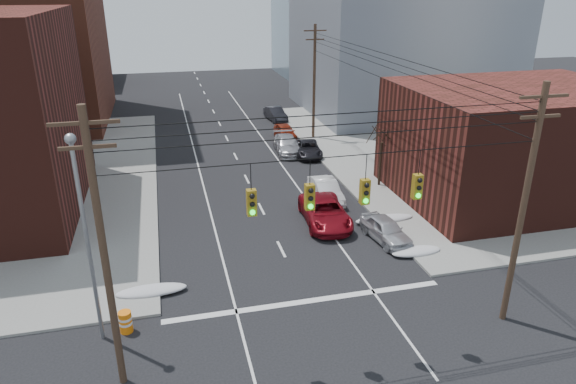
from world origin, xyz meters
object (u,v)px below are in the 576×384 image
lot_car_b (33,180)px  lot_car_d (38,159)px  construction_barrel (126,322)px  parked_car_c (308,149)px  lot_car_a (46,193)px  parked_car_d (287,145)px  parked_car_b (326,190)px  parked_car_a (386,230)px  parked_car_e (285,132)px  parked_car_f (276,114)px  red_pickup (325,212)px

lot_car_b → lot_car_d: (-0.55, 5.08, 0.01)m
lot_car_d → construction_barrel: 25.79m
parked_car_c → lot_car_a: lot_car_a is taller
construction_barrel → parked_car_d: bearing=60.7°
parked_car_d → lot_car_d: size_ratio=1.29×
parked_car_b → lot_car_a: lot_car_a is taller
construction_barrel → lot_car_d: bearing=108.1°
parked_car_a → parked_car_e: size_ratio=0.98×
parked_car_e → parked_car_f: (0.71, 7.59, 0.01)m
parked_car_b → parked_car_e: bearing=87.8°
lot_car_b → parked_car_b: bearing=-105.7°
parked_car_d → lot_car_b: size_ratio=1.07×
parked_car_c → parked_car_d: (-1.60, 1.30, 0.10)m
lot_car_d → construction_barrel: bearing=-164.8°
lot_car_a → construction_barrel: 17.28m
parked_car_e → lot_car_b: lot_car_b is taller
parked_car_b → lot_car_b: 21.98m
parked_car_b → red_pickup: bearing=-107.6°
parked_car_b → parked_car_d: (0.00, 11.51, 0.01)m
lot_car_a → parked_car_d: bearing=-45.8°
parked_car_d → parked_car_a: bearing=-81.0°
parked_car_d → lot_car_d: (-21.32, 0.77, 0.08)m
parked_car_b → parked_car_e: (0.89, 15.93, -0.02)m
red_pickup → lot_car_b: (-19.53, 10.87, 0.03)m
parked_car_e → parked_car_f: size_ratio=0.95×
red_pickup → parked_car_d: (1.24, 15.18, -0.04)m
lot_car_b → lot_car_d: 5.11m
red_pickup → lot_car_b: size_ratio=1.18×
parked_car_e → parked_car_b: bearing=-93.9°
red_pickup → lot_car_d: 25.64m
red_pickup → parked_car_d: size_ratio=1.10×
parked_car_b → lot_car_a: size_ratio=1.08×
lot_car_d → parked_car_e: bearing=-83.6°
parked_car_b → parked_car_c: bearing=82.1°
parked_car_d → lot_car_d: 21.33m
red_pickup → parked_car_b: red_pickup is taller
parked_car_d → parked_car_f: bearing=86.4°
parked_car_d → lot_car_a: (-19.30, -7.54, 0.09)m
lot_car_d → red_pickup: bearing=-131.4°
red_pickup → parked_car_e: red_pickup is taller
lot_car_d → parked_car_a: bearing=-132.8°
parked_car_f → parked_car_c: bearing=-96.4°
parked_car_c → lot_car_d: (-22.92, 2.06, 0.19)m
parked_car_f → lot_car_a: 28.62m
parked_car_c → construction_barrel: size_ratio=4.59×
parked_car_e → lot_car_d: bearing=-171.4°
lot_car_b → construction_barrel: (7.47, -19.43, -0.30)m
parked_car_f → construction_barrel: 38.73m
parked_car_d → construction_barrel: parked_car_d is taller
red_pickup → parked_car_e: 19.72m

